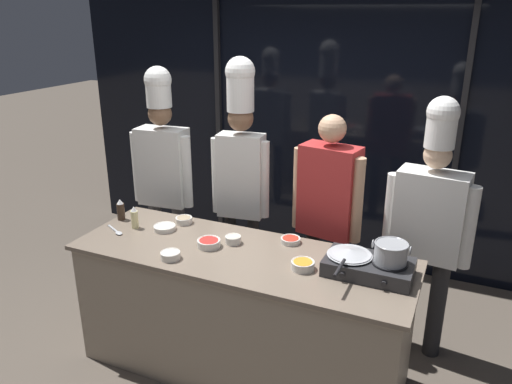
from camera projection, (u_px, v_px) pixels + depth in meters
ground_plane at (242, 367)px, 3.63m from camera, size 24.00×24.00×0.00m
window_wall_back at (328, 129)px, 4.86m from camera, size 5.59×0.09×2.70m
demo_counter at (241, 312)px, 3.47m from camera, size 2.30×0.79×0.92m
portable_stove at (369, 267)px, 3.03m from camera, size 0.53×0.33×0.11m
frying_pan at (350, 252)px, 3.05m from camera, size 0.28×0.48×0.04m
stock_pot at (391, 252)px, 2.95m from camera, size 0.23×0.20×0.13m
squeeze_bottle_oil at (135, 218)px, 3.67m from camera, size 0.05×0.05×0.17m
squeeze_bottle_soy at (121, 210)px, 3.82m from camera, size 0.06×0.06×0.17m
prep_bowl_onion at (170, 255)px, 3.23m from camera, size 0.13×0.13×0.05m
prep_bowl_mushrooms at (184, 220)px, 3.77m from camera, size 0.13×0.13×0.05m
prep_bowl_chili_flakes at (291, 240)px, 3.46m from camera, size 0.14×0.14×0.04m
prep_bowl_chicken at (233, 239)px, 3.45m from camera, size 0.11×0.11×0.05m
prep_bowl_bell_pepper at (209, 242)px, 3.40m from camera, size 0.16×0.16×0.05m
prep_bowl_garlic at (165, 227)px, 3.66m from camera, size 0.16×0.16×0.04m
prep_bowl_carrots at (303, 265)px, 3.10m from camera, size 0.15×0.15×0.06m
serving_spoon_slotted at (117, 232)px, 3.62m from camera, size 0.21×0.13×0.02m
chef_head at (163, 164)px, 4.30m from camera, size 0.56×0.26×2.02m
chef_sous at (241, 163)px, 3.99m from camera, size 0.48×0.24×2.12m
person_guest at (328, 206)px, 3.71m from camera, size 0.55×0.29×1.76m
chef_line at (430, 217)px, 3.47m from camera, size 0.61×0.29×1.93m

